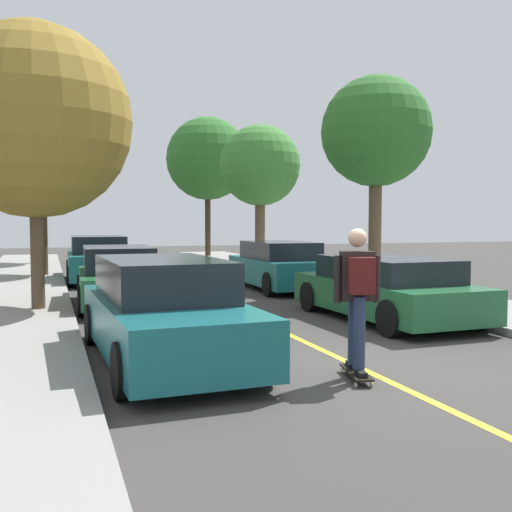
{
  "coord_description": "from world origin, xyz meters",
  "views": [
    {
      "loc": [
        -3.91,
        -6.84,
        1.96
      ],
      "look_at": [
        -0.08,
        4.07,
        1.28
      ],
      "focal_mm": 41.75,
      "sensor_mm": 36.0,
      "label": 1
    }
  ],
  "objects_px": {
    "parked_car_left_nearest": "(164,312)",
    "street_tree_left_near": "(40,158)",
    "parked_car_left_far": "(98,259)",
    "skateboarder": "(358,290)",
    "parked_car_right_near": "(279,266)",
    "street_tree_right_near": "(260,166)",
    "street_tree_right_nearest": "(376,133)",
    "parked_car_right_nearest": "(385,289)",
    "parked_car_left_near": "(118,277)",
    "street_tree_right_far": "(207,159)",
    "skateboard": "(356,372)",
    "street_tree_left_far": "(41,147)",
    "street_tree_left_nearest": "(35,122)",
    "streetlamp": "(40,185)"
  },
  "relations": [
    {
      "from": "parked_car_left_near",
      "to": "parked_car_right_nearest",
      "type": "bearing_deg",
      "value": -38.43
    },
    {
      "from": "street_tree_left_far",
      "to": "street_tree_right_nearest",
      "type": "xyz_separation_m",
      "value": [
        8.25,
        -14.26,
        -0.97
      ]
    },
    {
      "from": "parked_car_right_nearest",
      "to": "street_tree_right_nearest",
      "type": "height_order",
      "value": "street_tree_right_nearest"
    },
    {
      "from": "parked_car_left_far",
      "to": "streetlamp",
      "type": "height_order",
      "value": "streetlamp"
    },
    {
      "from": "street_tree_left_far",
      "to": "street_tree_left_nearest",
      "type": "bearing_deg",
      "value": -90.0
    },
    {
      "from": "streetlamp",
      "to": "skateboarder",
      "type": "bearing_deg",
      "value": -75.41
    },
    {
      "from": "street_tree_left_far",
      "to": "streetlamp",
      "type": "bearing_deg",
      "value": -90.12
    },
    {
      "from": "street_tree_right_far",
      "to": "skateboarder",
      "type": "relative_size",
      "value": 4.13
    },
    {
      "from": "street_tree_left_nearest",
      "to": "parked_car_right_near",
      "type": "bearing_deg",
      "value": 22.86
    },
    {
      "from": "street_tree_right_near",
      "to": "skateboarder",
      "type": "relative_size",
      "value": 3.2
    },
    {
      "from": "parked_car_right_near",
      "to": "street_tree_right_near",
      "type": "height_order",
      "value": "street_tree_right_near"
    },
    {
      "from": "parked_car_right_nearest",
      "to": "skateboard",
      "type": "relative_size",
      "value": 5.25
    },
    {
      "from": "parked_car_left_near",
      "to": "street_tree_right_far",
      "type": "height_order",
      "value": "street_tree_right_far"
    },
    {
      "from": "parked_car_left_far",
      "to": "skateboarder",
      "type": "bearing_deg",
      "value": -81.36
    },
    {
      "from": "parked_car_right_nearest",
      "to": "skateboarder",
      "type": "bearing_deg",
      "value": -125.73
    },
    {
      "from": "street_tree_right_nearest",
      "to": "street_tree_right_near",
      "type": "distance_m",
      "value": 8.87
    },
    {
      "from": "parked_car_right_near",
      "to": "street_tree_left_far",
      "type": "xyz_separation_m",
      "value": [
        -6.51,
        11.89,
        4.52
      ]
    },
    {
      "from": "street_tree_right_nearest",
      "to": "skateboarder",
      "type": "height_order",
      "value": "street_tree_right_nearest"
    },
    {
      "from": "street_tree_left_far",
      "to": "street_tree_right_near",
      "type": "relative_size",
      "value": 1.27
    },
    {
      "from": "street_tree_left_nearest",
      "to": "streetlamp",
      "type": "distance_m",
      "value": 7.86
    },
    {
      "from": "parked_car_left_far",
      "to": "street_tree_right_nearest",
      "type": "relative_size",
      "value": 0.82
    },
    {
      "from": "parked_car_left_far",
      "to": "skateboard",
      "type": "bearing_deg",
      "value": -81.3
    },
    {
      "from": "street_tree_left_nearest",
      "to": "parked_car_left_far",
      "type": "bearing_deg",
      "value": 75.49
    },
    {
      "from": "parked_car_left_near",
      "to": "parked_car_left_far",
      "type": "distance_m",
      "value": 5.9
    },
    {
      "from": "skateboard",
      "to": "streetlamp",
      "type": "bearing_deg",
      "value": 104.66
    },
    {
      "from": "parked_car_right_near",
      "to": "street_tree_right_nearest",
      "type": "distance_m",
      "value": 4.61
    },
    {
      "from": "street_tree_right_near",
      "to": "parked_car_left_nearest",
      "type": "bearing_deg",
      "value": -114.62
    },
    {
      "from": "parked_car_left_nearest",
      "to": "street_tree_left_near",
      "type": "distance_m",
      "value": 13.84
    },
    {
      "from": "parked_car_left_nearest",
      "to": "parked_car_right_nearest",
      "type": "bearing_deg",
      "value": 22.48
    },
    {
      "from": "parked_car_left_near",
      "to": "parked_car_left_far",
      "type": "xyz_separation_m",
      "value": [
        -0.0,
        5.9,
        0.05
      ]
    },
    {
      "from": "parked_car_right_near",
      "to": "street_tree_right_near",
      "type": "distance_m",
      "value": 7.58
    },
    {
      "from": "street_tree_left_nearest",
      "to": "street_tree_left_far",
      "type": "bearing_deg",
      "value": 90.0
    },
    {
      "from": "parked_car_right_near",
      "to": "skateboarder",
      "type": "xyz_separation_m",
      "value": [
        -2.73,
        -9.51,
        0.43
      ]
    },
    {
      "from": "parked_car_right_near",
      "to": "streetlamp",
      "type": "relative_size",
      "value": 0.84
    },
    {
      "from": "parked_car_left_nearest",
      "to": "skateboarder",
      "type": "bearing_deg",
      "value": -41.52
    },
    {
      "from": "street_tree_left_far",
      "to": "parked_car_right_nearest",
      "type": "bearing_deg",
      "value": -69.71
    },
    {
      "from": "street_tree_right_nearest",
      "to": "parked_car_right_nearest",
      "type": "bearing_deg",
      "value": -117.32
    },
    {
      "from": "street_tree_left_nearest",
      "to": "streetlamp",
      "type": "bearing_deg",
      "value": 90.11
    },
    {
      "from": "skateboarder",
      "to": "streetlamp",
      "type": "bearing_deg",
      "value": 104.59
    },
    {
      "from": "parked_car_left_nearest",
      "to": "street_tree_left_nearest",
      "type": "bearing_deg",
      "value": 109.28
    },
    {
      "from": "parked_car_right_nearest",
      "to": "streetlamp",
      "type": "relative_size",
      "value": 0.86
    },
    {
      "from": "parked_car_right_near",
      "to": "skateboard",
      "type": "relative_size",
      "value": 5.1
    },
    {
      "from": "parked_car_left_far",
      "to": "skateboard",
      "type": "height_order",
      "value": "parked_car_left_far"
    },
    {
      "from": "street_tree_left_far",
      "to": "street_tree_right_far",
      "type": "xyz_separation_m",
      "value": [
        8.25,
        2.85,
        0.05
      ]
    },
    {
      "from": "parked_car_left_far",
      "to": "parked_car_left_nearest",
      "type": "bearing_deg",
      "value": -90.01
    },
    {
      "from": "street_tree_right_nearest",
      "to": "skateboarder",
      "type": "relative_size",
      "value": 3.14
    },
    {
      "from": "parked_car_left_near",
      "to": "street_tree_left_nearest",
      "type": "height_order",
      "value": "street_tree_left_nearest"
    },
    {
      "from": "parked_car_left_near",
      "to": "parked_car_right_near",
      "type": "height_order",
      "value": "parked_car_right_near"
    },
    {
      "from": "parked_car_right_nearest",
      "to": "street_tree_left_nearest",
      "type": "height_order",
      "value": "street_tree_left_nearest"
    },
    {
      "from": "parked_car_left_far",
      "to": "street_tree_right_near",
      "type": "height_order",
      "value": "street_tree_right_near"
    }
  ]
}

